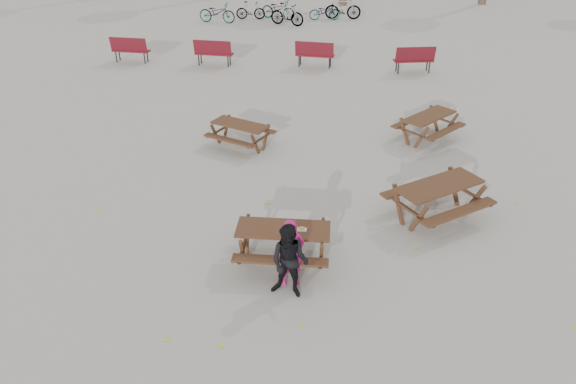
# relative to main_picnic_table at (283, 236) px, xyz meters

# --- Properties ---
(ground) EXTENTS (80.00, 80.00, 0.00)m
(ground) POSITION_rel_main_picnic_table_xyz_m (0.00, 0.00, -0.59)
(ground) COLOR gray
(ground) RESTS_ON ground
(main_picnic_table) EXTENTS (1.80, 1.45, 0.78)m
(main_picnic_table) POSITION_rel_main_picnic_table_xyz_m (0.00, 0.00, 0.00)
(main_picnic_table) COLOR #372314
(main_picnic_table) RESTS_ON ground
(food_tray) EXTENTS (0.18, 0.11, 0.03)m
(food_tray) POSITION_rel_main_picnic_table_xyz_m (0.36, -0.05, 0.21)
(food_tray) COLOR white
(food_tray) RESTS_ON main_picnic_table
(bread_roll) EXTENTS (0.14, 0.06, 0.05)m
(bread_roll) POSITION_rel_main_picnic_table_xyz_m (0.36, -0.05, 0.25)
(bread_roll) COLOR tan
(bread_roll) RESTS_ON food_tray
(soda_bottle) EXTENTS (0.07, 0.07, 0.17)m
(soda_bottle) POSITION_rel_main_picnic_table_xyz_m (0.06, -0.15, 0.26)
(soda_bottle) COLOR silver
(soda_bottle) RESTS_ON main_picnic_table
(child) EXTENTS (0.56, 0.45, 1.35)m
(child) POSITION_rel_main_picnic_table_xyz_m (0.21, -0.67, 0.09)
(child) COLOR #D61A73
(child) RESTS_ON ground
(adult) EXTENTS (0.81, 0.69, 1.46)m
(adult) POSITION_rel_main_picnic_table_xyz_m (0.21, -0.99, 0.14)
(adult) COLOR black
(adult) RESTS_ON ground
(picnic_table_east) EXTENTS (2.52, 2.43, 0.85)m
(picnic_table_east) POSITION_rel_main_picnic_table_xyz_m (3.21, 1.91, -0.16)
(picnic_table_east) COLOR #372314
(picnic_table_east) RESTS_ON ground
(picnic_table_north) EXTENTS (1.98, 1.83, 0.68)m
(picnic_table_north) POSITION_rel_main_picnic_table_xyz_m (-1.71, 5.17, -0.24)
(picnic_table_north) COLOR #372314
(picnic_table_north) RESTS_ON ground
(picnic_table_far) EXTENTS (2.17, 2.19, 0.74)m
(picnic_table_far) POSITION_rel_main_picnic_table_xyz_m (3.53, 6.15, -0.22)
(picnic_table_far) COLOR #372314
(picnic_table_far) RESTS_ON ground
(park_bench_row) EXTENTS (12.73, 1.05, 1.03)m
(park_bench_row) POSITION_rel_main_picnic_table_xyz_m (-1.92, 12.59, -0.07)
(park_bench_row) COLOR maroon
(park_bench_row) RESTS_ON ground
(bicycle_row) EXTENTS (8.22, 2.54, 1.11)m
(bicycle_row) POSITION_rel_main_picnic_table_xyz_m (-2.08, 20.32, -0.09)
(bicycle_row) COLOR black
(bicycle_row) RESTS_ON ground
(fallen_leaves) EXTENTS (11.00, 11.00, 0.01)m
(fallen_leaves) POSITION_rel_main_picnic_table_xyz_m (0.50, 2.50, -0.58)
(fallen_leaves) COLOR gold
(fallen_leaves) RESTS_ON ground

